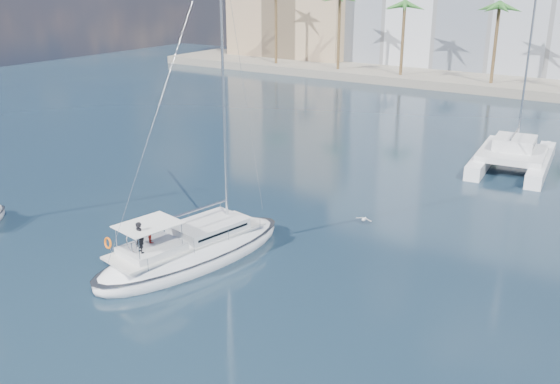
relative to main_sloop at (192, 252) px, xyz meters
The scene contains 7 objects.
ground 5.23m from the main_sloop, 49.93° to the left, with size 160.00×160.00×0.00m, color black.
quay 65.07m from the main_sloop, 87.05° to the left, with size 120.00×14.00×1.20m, color gray.
palm_left 68.94m from the main_sloop, 116.68° to the left, with size 3.60×3.60×12.30m.
palm_centre 61.84m from the main_sloop, 86.86° to the left, with size 3.60×3.60×12.30m.
main_sloop is the anchor object (origin of this frame).
catamaran 29.49m from the main_sloop, 70.09° to the left, with size 6.74×11.64×16.30m.
seagull 11.47m from the main_sloop, 61.66° to the left, with size 1.10×0.47×0.20m.
Camera 1 is at (17.97, -27.25, 15.01)m, focal length 40.00 mm.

